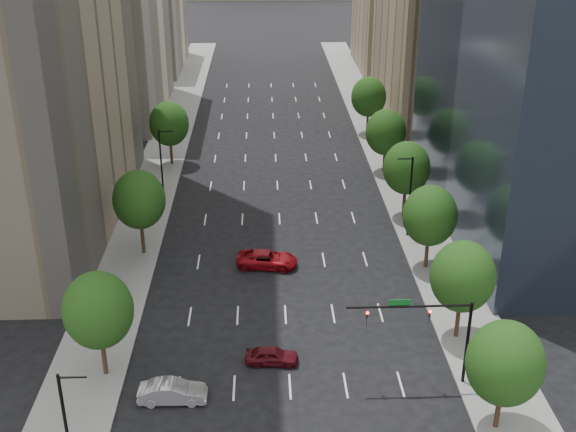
{
  "coord_description": "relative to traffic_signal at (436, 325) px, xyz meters",
  "views": [
    {
      "loc": [
        -1.76,
        -13.61,
        33.98
      ],
      "look_at": [
        0.34,
        43.19,
        8.0
      ],
      "focal_mm": 44.99,
      "sensor_mm": 36.0,
      "label": 1
    }
  ],
  "objects": [
    {
      "name": "tree_right_3",
      "position": [
        3.47,
        30.0,
        0.72
      ],
      "size": [
        5.2,
        5.2,
        8.89
      ],
      "color": "#382316",
      "rests_on": "ground"
    },
    {
      "name": "tree_left_1",
      "position": [
        -24.53,
        22.0,
        0.79
      ],
      "size": [
        5.2,
        5.2,
        8.97
      ],
      "color": "#382316",
      "rests_on": "ground"
    },
    {
      "name": "car_red_far",
      "position": [
        -12.03,
        18.78,
        -4.35
      ],
      "size": [
        6.21,
        3.43,
        1.65
      ],
      "primitive_type": "imported",
      "rotation": [
        0.0,
        0.0,
        1.45
      ],
      "color": "maroon",
      "rests_on": "ground"
    },
    {
      "name": "tree_right_2",
      "position": [
        3.47,
        18.0,
        0.43
      ],
      "size": [
        5.2,
        5.2,
        8.61
      ],
      "color": "#382316",
      "rests_on": "ground"
    },
    {
      "name": "sidewalk_right",
      "position": [
        4.97,
        30.0,
        -5.1
      ],
      "size": [
        6.0,
        200.0,
        0.15
      ],
      "primitive_type": "cube",
      "color": "slate",
      "rests_on": "ground"
    },
    {
      "name": "car_maroon",
      "position": [
        -11.83,
        2.98,
        -4.47
      ],
      "size": [
        4.25,
        1.93,
        1.41
      ],
      "primitive_type": "imported",
      "rotation": [
        0.0,
        0.0,
        1.51
      ],
      "color": "#480C12",
      "rests_on": "ground"
    },
    {
      "name": "parking_tan_right",
      "position": [
        14.47,
        70.0,
        9.83
      ],
      "size": [
        14.0,
        30.0,
        30.0
      ],
      "primitive_type": "cube",
      "color": "#8C7759",
      "rests_on": "ground"
    },
    {
      "name": "tree_right_5",
      "position": [
        3.47,
        60.0,
        0.58
      ],
      "size": [
        5.2,
        5.2,
        8.75
      ],
      "color": "#382316",
      "rests_on": "ground"
    },
    {
      "name": "streetlight_ln",
      "position": [
        -23.96,
        35.0,
        -0.33
      ],
      "size": [
        1.7,
        0.2,
        9.0
      ],
      "color": "black",
      "rests_on": "ground"
    },
    {
      "name": "traffic_signal",
      "position": [
        0.0,
        0.0,
        0.0
      ],
      "size": [
        9.12,
        0.4,
        7.38
      ],
      "color": "black",
      "rests_on": "ground"
    },
    {
      "name": "car_silver",
      "position": [
        -19.07,
        -1.32,
        -4.36
      ],
      "size": [
        4.95,
        1.75,
        1.63
      ],
      "primitive_type": "imported",
      "rotation": [
        0.0,
        0.0,
        1.57
      ],
      "color": "#A5A5AA",
      "rests_on": "ground"
    },
    {
      "name": "tree_left_2",
      "position": [
        -24.53,
        48.0,
        0.5
      ],
      "size": [
        5.2,
        5.2,
        8.68
      ],
      "color": "#382316",
      "rests_on": "ground"
    },
    {
      "name": "tree_left_0",
      "position": [
        -24.53,
        2.0,
        0.58
      ],
      "size": [
        5.2,
        5.2,
        8.75
      ],
      "color": "#382316",
      "rests_on": "ground"
    },
    {
      "name": "tree_right_1",
      "position": [
        3.47,
        6.0,
        0.58
      ],
      "size": [
        5.2,
        5.2,
        8.75
      ],
      "color": "#382316",
      "rests_on": "ground"
    },
    {
      "name": "streetlight_rn",
      "position": [
        2.91,
        25.0,
        -0.33
      ],
      "size": [
        1.7,
        0.2,
        9.0
      ],
      "color": "black",
      "rests_on": "ground"
    },
    {
      "name": "tree_right_0",
      "position": [
        3.47,
        -5.0,
        0.22
      ],
      "size": [
        5.2,
        5.2,
        8.39
      ],
      "color": "#382316",
      "rests_on": "ground"
    },
    {
      "name": "midrise_cream_left",
      "position": [
        -35.53,
        73.0,
        12.33
      ],
      "size": [
        14.0,
        30.0,
        35.0
      ],
      "primitive_type": "cube",
      "color": "beige",
      "rests_on": "ground"
    },
    {
      "name": "tree_right_4",
      "position": [
        3.47,
        44.0,
        0.29
      ],
      "size": [
        5.2,
        5.2,
        8.46
      ],
      "color": "#382316",
      "rests_on": "ground"
    },
    {
      "name": "sidewalk_left",
      "position": [
        -26.03,
        30.0,
        -5.1
      ],
      "size": [
        6.0,
        200.0,
        0.15
      ],
      "primitive_type": "cube",
      "color": "slate",
      "rests_on": "ground"
    },
    {
      "name": "filler_left",
      "position": [
        -35.53,
        106.0,
        3.83
      ],
      "size": [
        14.0,
        26.0,
        18.0
      ],
      "primitive_type": "cube",
      "color": "beige",
      "rests_on": "ground"
    },
    {
      "name": "filler_right",
      "position": [
        14.47,
        103.0,
        2.83
      ],
      "size": [
        14.0,
        26.0,
        16.0
      ],
      "primitive_type": "cube",
      "color": "#8C7759",
      "rests_on": "ground"
    }
  ]
}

